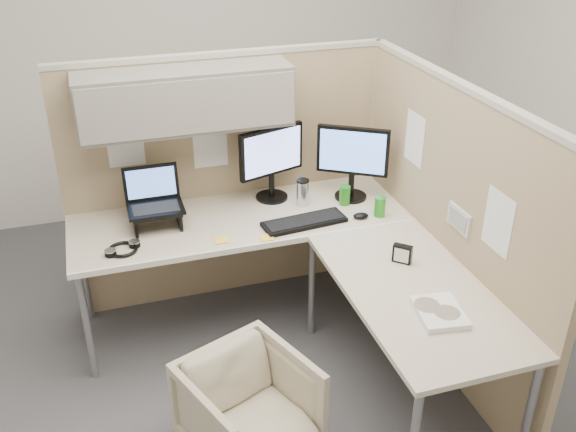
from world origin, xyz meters
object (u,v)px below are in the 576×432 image
object	(u,v)px
desk	(299,251)
monitor_left	(271,158)
keyboard	(304,222)
office_chair	(249,405)

from	to	relation	value
desk	monitor_left	bearing A→B (deg)	88.08
desk	keyboard	world-z (taller)	keyboard
monitor_left	keyboard	world-z (taller)	monitor_left
office_chair	keyboard	distance (m)	1.13
desk	monitor_left	xyz separation A→B (m)	(0.02, 0.60, 0.32)
desk	keyboard	size ratio (longest dim) A/B	4.06
desk	monitor_left	world-z (taller)	monitor_left
desk	monitor_left	size ratio (longest dim) A/B	4.29
desk	monitor_left	distance (m)	0.68
keyboard	desk	bearing A→B (deg)	-121.31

